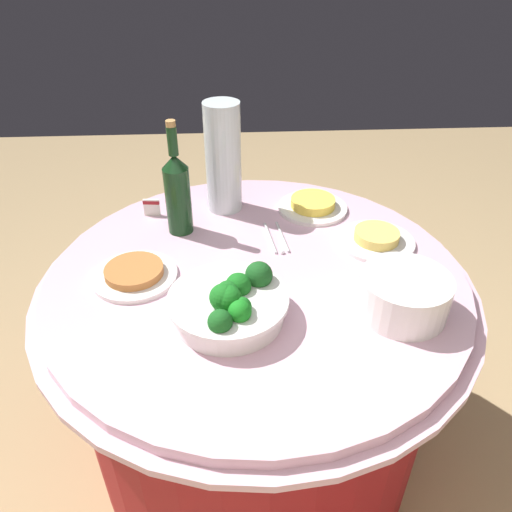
# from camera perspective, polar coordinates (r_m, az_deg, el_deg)

# --- Properties ---
(ground_plane) EXTENTS (6.00, 6.00, 0.00)m
(ground_plane) POSITION_cam_1_polar(r_m,az_deg,el_deg) (1.84, 0.00, -20.72)
(ground_plane) COLOR tan
(buffet_table) EXTENTS (1.16, 1.16, 0.74)m
(buffet_table) POSITION_cam_1_polar(r_m,az_deg,el_deg) (1.54, 0.00, -12.78)
(buffet_table) COLOR maroon
(buffet_table) RESTS_ON ground_plane
(broccoli_bowl) EXTENTS (0.28, 0.28, 0.12)m
(broccoli_bowl) POSITION_cam_1_polar(r_m,az_deg,el_deg) (1.13, -3.00, -5.55)
(broccoli_bowl) COLOR white
(broccoli_bowl) RESTS_ON buffet_table
(plate_stack) EXTENTS (0.21, 0.21, 0.10)m
(plate_stack) POSITION_cam_1_polar(r_m,az_deg,el_deg) (1.19, 16.83, -4.35)
(plate_stack) COLOR white
(plate_stack) RESTS_ON buffet_table
(wine_bottle) EXTENTS (0.07, 0.07, 0.34)m
(wine_bottle) POSITION_cam_1_polar(r_m,az_deg,el_deg) (1.42, -9.13, 7.42)
(wine_bottle) COLOR #143718
(wine_bottle) RESTS_ON buffet_table
(decorative_fruit_vase) EXTENTS (0.11, 0.11, 0.34)m
(decorative_fruit_vase) POSITION_cam_1_polar(r_m,az_deg,el_deg) (1.52, -3.83, 10.99)
(decorative_fruit_vase) COLOR silver
(decorative_fruit_vase) RESTS_ON buffet_table
(serving_tongs) EXTENTS (0.06, 0.17, 0.01)m
(serving_tongs) POSITION_cam_1_polar(r_m,az_deg,el_deg) (1.42, 2.45, 2.04)
(serving_tongs) COLOR silver
(serving_tongs) RESTS_ON buffet_table
(food_plate_noodles) EXTENTS (0.22, 0.22, 0.04)m
(food_plate_noodles) POSITION_cam_1_polar(r_m,az_deg,el_deg) (1.44, 13.81, 1.97)
(food_plate_noodles) COLOR white
(food_plate_noodles) RESTS_ON buffet_table
(food_plate_peanuts) EXTENTS (0.22, 0.22, 0.03)m
(food_plate_peanuts) POSITION_cam_1_polar(r_m,az_deg,el_deg) (1.31, -13.96, -2.00)
(food_plate_peanuts) COLOR white
(food_plate_peanuts) RESTS_ON buffet_table
(food_plate_fried_egg) EXTENTS (0.22, 0.22, 0.04)m
(food_plate_fried_egg) POSITION_cam_1_polar(r_m,az_deg,el_deg) (1.58, 6.62, 5.89)
(food_plate_fried_egg) COLOR white
(food_plate_fried_egg) RESTS_ON buffet_table
(label_placard_front) EXTENTS (0.05, 0.01, 0.05)m
(label_placard_front) POSITION_cam_1_polar(r_m,az_deg,el_deg) (1.57, -12.06, 5.67)
(label_placard_front) COLOR white
(label_placard_front) RESTS_ON buffet_table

